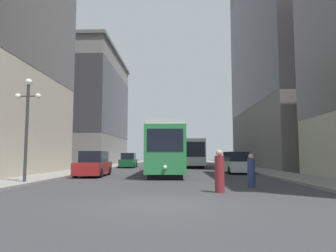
# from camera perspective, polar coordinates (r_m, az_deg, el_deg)

# --- Properties ---
(ground_plane) EXTENTS (200.00, 200.00, 0.00)m
(ground_plane) POSITION_cam_1_polar(r_m,az_deg,el_deg) (9.97, -1.58, -14.14)
(ground_plane) COLOR #38383A
(sidewalk_left) EXTENTS (2.95, 120.00, 0.15)m
(sidewalk_left) POSITION_cam_1_polar(r_m,az_deg,el_deg) (50.64, -8.44, -7.01)
(sidewalk_left) COLOR gray
(sidewalk_left) RESTS_ON ground
(sidewalk_right) EXTENTS (2.95, 120.00, 0.15)m
(sidewalk_right) POSITION_cam_1_polar(r_m,az_deg,el_deg) (50.46, 10.62, -6.98)
(sidewalk_right) COLOR gray
(sidewalk_right) RESTS_ON ground
(streetcar) EXTENTS (2.91, 13.60, 3.89)m
(streetcar) POSITION_cam_1_polar(r_m,az_deg,el_deg) (25.51, -0.29, -4.11)
(streetcar) COLOR black
(streetcar) RESTS_ON ground
(transit_bus) EXTENTS (2.96, 12.90, 3.45)m
(transit_bus) POSITION_cam_1_polar(r_m,az_deg,el_deg) (41.59, 4.71, -4.82)
(transit_bus) COLOR black
(transit_bus) RESTS_ON ground
(parked_car_left_near) EXTENTS (1.99, 4.89, 1.82)m
(parked_car_left_near) POSITION_cam_1_polar(r_m,az_deg,el_deg) (23.38, -13.49, -6.92)
(parked_car_left_near) COLOR black
(parked_car_left_near) RESTS_ON ground
(parked_car_left_mid) EXTENTS (1.98, 4.56, 1.82)m
(parked_car_left_mid) POSITION_cam_1_polar(r_m,az_deg,el_deg) (39.17, -7.29, -6.37)
(parked_car_left_mid) COLOR black
(parked_car_left_mid) RESTS_ON ground
(parked_car_right_far) EXTENTS (2.10, 4.98, 1.82)m
(parked_car_right_far) POSITION_cam_1_polar(r_m,az_deg,el_deg) (27.23, 12.32, -6.72)
(parked_car_right_far) COLOR black
(parked_car_right_far) RESTS_ON ground
(pedestrian_crossing_near) EXTENTS (0.35, 0.35, 1.58)m
(pedestrian_crossing_near) POSITION_cam_1_polar(r_m,az_deg,el_deg) (15.42, 15.06, -8.12)
(pedestrian_crossing_near) COLOR navy
(pedestrian_crossing_near) RESTS_ON ground
(pedestrian_crossing_far) EXTENTS (0.39, 0.39, 1.75)m
(pedestrian_crossing_far) POSITION_cam_1_polar(r_m,az_deg,el_deg) (13.04, 9.45, -8.42)
(pedestrian_crossing_far) COLOR maroon
(pedestrian_crossing_far) RESTS_ON ground
(lamp_post_left_near) EXTENTS (1.41, 0.36, 5.48)m
(lamp_post_left_near) POSITION_cam_1_polar(r_m,az_deg,el_deg) (18.15, -24.45, 2.15)
(lamp_post_left_near) COLOR #333338
(lamp_post_left_near) RESTS_ON sidewalk_left
(building_left_corner) EXTENTS (16.26, 22.54, 19.12)m
(building_left_corner) POSITION_cam_1_polar(r_m,az_deg,el_deg) (56.49, -17.11, 3.26)
(building_left_corner) COLOR gray
(building_left_corner) RESTS_ON ground
(building_right_corner) EXTENTS (16.58, 24.42, 30.68)m
(building_right_corner) POSITION_cam_1_polar(r_m,az_deg,el_deg) (45.48, 24.56, 13.40)
(building_right_corner) COLOR slate
(building_right_corner) RESTS_ON ground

